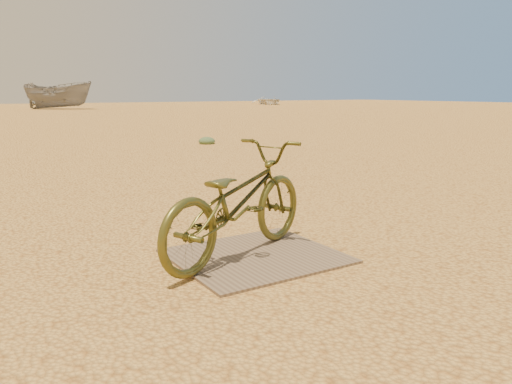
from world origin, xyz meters
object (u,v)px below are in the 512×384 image
plywood_board (256,256)px  bicycle (237,201)px  boat_mid_right (58,95)px  boat_far_right (269,100)px

plywood_board → bicycle: bicycle is taller
boat_mid_right → boat_far_right: bearing=-43.8°
bicycle → boat_far_right: bicycle is taller
bicycle → plywood_board: bearing=-133.6°
plywood_board → boat_far_right: size_ratio=0.31×
boat_mid_right → boat_far_right: 22.29m
plywood_board → bicycle: (-0.15, 0.06, 0.49)m
plywood_board → bicycle: bearing=158.4°
bicycle → boat_mid_right: 39.46m
plywood_board → bicycle: 0.51m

